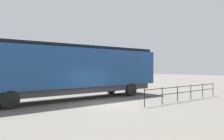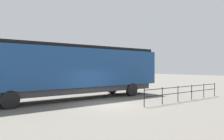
{
  "view_description": "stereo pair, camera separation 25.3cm",
  "coord_description": "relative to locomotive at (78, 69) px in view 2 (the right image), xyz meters",
  "views": [
    {
      "loc": [
        11.7,
        -9.57,
        2.45
      ],
      "look_at": [
        -0.29,
        0.41,
        2.28
      ],
      "focal_mm": 37.08,
      "sensor_mm": 36.0,
      "label": 1
    },
    {
      "loc": [
        11.86,
        -9.38,
        2.45
      ],
      "look_at": [
        -0.29,
        0.41,
        2.28
      ],
      "focal_mm": 37.08,
      "sensor_mm": 36.0,
      "label": 2
    }
  ],
  "objects": [
    {
      "name": "platform_fence",
      "position": [
        5.81,
        5.56,
        -1.57
      ],
      "size": [
        0.05,
        8.74,
        1.14
      ],
      "color": "black",
      "rests_on": "ground_plane"
    },
    {
      "name": "ground_plane",
      "position": [
        3.78,
        0.13,
        -2.31
      ],
      "size": [
        120.0,
        120.0,
        0.0
      ],
      "primitive_type": "plane",
      "color": "#666059"
    },
    {
      "name": "locomotive",
      "position": [
        0.0,
        0.0,
        0.0
      ],
      "size": [
        2.97,
        15.43,
        4.11
      ],
      "color": "navy",
      "rests_on": "ground_plane"
    }
  ]
}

